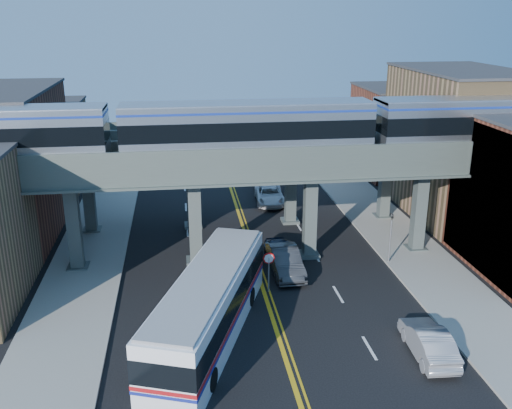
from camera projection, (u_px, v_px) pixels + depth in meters
The scene contains 19 objects.
ground at pixel (272, 316), 32.76m from camera, with size 120.00×120.00×0.00m, color black.
sidewalk_west at pixel (90, 256), 40.64m from camera, with size 5.00×70.00×0.16m, color gray.
sidewalk_east at pixel (399, 239), 43.60m from camera, with size 5.00×70.00×0.16m, color gray.
building_west_b at pixel (0, 164), 43.64m from camera, with size 8.00×14.00×11.00m, color brown.
building_west_c at pixel (40, 146), 56.32m from camera, with size 8.00×10.00×8.00m, color olive.
building_east_b at pixel (457, 144), 48.23m from camera, with size 8.00×14.00×12.00m, color olive.
building_east_c at pixel (399, 131), 60.92m from camera, with size 8.00×10.00×9.00m, color brown.
mural_panel at pixel (484, 204), 36.86m from camera, with size 0.10×9.50×9.50m, color teal.
elevated_viaduct_near at pixel (253, 171), 38.20m from camera, with size 52.00×3.60×7.40m.
elevated_viaduct_far at pixel (242, 147), 44.77m from camera, with size 52.00×3.60×7.40m.
transit_train at pixel (247, 128), 37.21m from camera, with size 50.57×3.17×3.70m.
stop_sign at pixel (269, 266), 35.05m from camera, with size 0.76×0.09×2.63m.
traffic_signal at pixel (391, 232), 38.84m from camera, with size 0.15×0.18×4.10m.
transit_bus at pixel (209, 307), 30.04m from camera, with size 7.50×13.91×3.53m.
car_lane_a at pixel (282, 255), 38.97m from camera, with size 1.93×4.79×1.63m, color #0E1A34.
car_lane_b at pixel (285, 261), 37.85m from camera, with size 1.83×5.25×1.73m, color #303032.
car_lane_c at pixel (270, 195), 51.95m from camera, with size 2.47×5.36×1.49m, color white.
car_lane_d at pixel (267, 180), 56.27m from camera, with size 2.28×5.61×1.63m, color #9D9CA0.
car_parked_curb at pixel (428, 341), 28.75m from camera, with size 1.66×4.76×1.57m, color #99999D.
Camera 1 is at (-4.82, -28.60, 16.55)m, focal length 40.00 mm.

